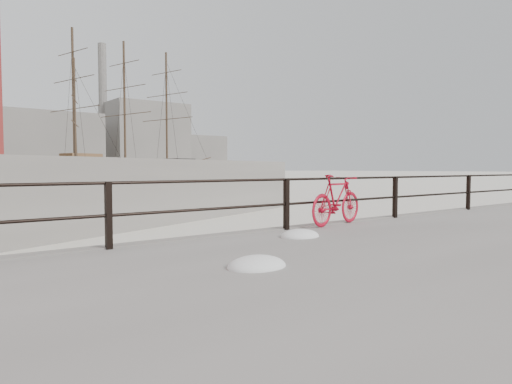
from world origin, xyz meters
TOP-DOWN VIEW (x-y plane):
  - ground at (0.00, 0.00)m, footprint 400.00×400.00m
  - guardrail at (0.00, -0.15)m, footprint 28.00×0.10m
  - bicycle at (-5.68, -0.25)m, footprint 1.79×0.56m
  - barque_black at (26.49, 91.89)m, footprint 56.89×31.24m
  - schooner_mid at (4.35, 76.55)m, footprint 32.07×22.32m
  - industrial_west at (20.00, 140.00)m, footprint 32.00×18.00m
  - industrial_mid at (55.00, 145.00)m, footprint 26.00×20.00m
  - industrial_east at (78.00, 150.00)m, footprint 20.00×16.00m
  - smokestack at (42.00, 150.00)m, footprint 2.80×2.80m

SIDE VIEW (x-z plane):
  - ground at x=0.00m, z-range 0.00..0.00m
  - barque_black at x=26.49m, z-range -15.52..15.52m
  - schooner_mid at x=4.35m, z-range -10.60..10.60m
  - guardrail at x=0.00m, z-range 0.35..1.35m
  - bicycle at x=-5.68m, z-range 0.35..1.42m
  - industrial_east at x=78.00m, z-range 0.00..14.00m
  - industrial_west at x=20.00m, z-range 0.00..18.00m
  - industrial_mid at x=55.00m, z-range 0.00..24.00m
  - smokestack at x=42.00m, z-range 0.00..44.00m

